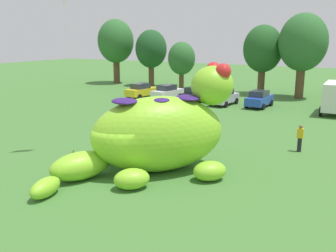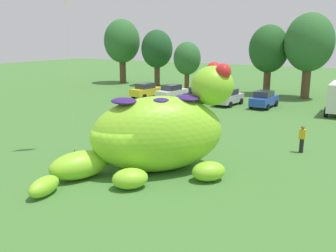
{
  "view_description": "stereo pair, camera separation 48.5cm",
  "coord_description": "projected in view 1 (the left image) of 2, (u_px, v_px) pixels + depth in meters",
  "views": [
    {
      "loc": [
        11.14,
        -14.41,
        7.01
      ],
      "look_at": [
        1.19,
        3.0,
        2.24
      ],
      "focal_mm": 40.08,
      "sensor_mm": 36.0,
      "label": 1
    },
    {
      "loc": [
        11.55,
        -14.16,
        7.01
      ],
      "look_at": [
        1.19,
        3.0,
        2.24
      ],
      "focal_mm": 40.08,
      "sensor_mm": 36.0,
      "label": 2
    }
  ],
  "objects": [
    {
      "name": "ground_plane",
      "position": [
        119.0,
        178.0,
        19.17
      ],
      "size": [
        160.0,
        160.0,
        0.0
      ],
      "primitive_type": "plane",
      "color": "#427533"
    },
    {
      "name": "giant_inflatable_creature",
      "position": [
        158.0,
        133.0,
        19.78
      ],
      "size": [
        8.1,
        10.5,
        5.68
      ],
      "color": "#8CD12D",
      "rests_on": "ground"
    },
    {
      "name": "car_yellow",
      "position": [
        141.0,
        90.0,
        44.17
      ],
      "size": [
        2.4,
        4.31,
        1.72
      ],
      "color": "yellow",
      "rests_on": "ground"
    },
    {
      "name": "car_white",
      "position": [
        167.0,
        92.0,
        42.88
      ],
      "size": [
        2.42,
        4.32,
        1.72
      ],
      "color": "white",
      "rests_on": "ground"
    },
    {
      "name": "car_black",
      "position": [
        195.0,
        95.0,
        40.92
      ],
      "size": [
        2.29,
        4.27,
        1.72
      ],
      "color": "black",
      "rests_on": "ground"
    },
    {
      "name": "car_silver",
      "position": [
        224.0,
        97.0,
        39.46
      ],
      "size": [
        2.19,
        4.22,
        1.72
      ],
      "color": "#B7BABF",
      "rests_on": "ground"
    },
    {
      "name": "car_blue",
      "position": [
        259.0,
        99.0,
        38.21
      ],
      "size": [
        2.1,
        4.18,
        1.72
      ],
      "color": "#2347B7",
      "rests_on": "ground"
    },
    {
      "name": "tree_far_left",
      "position": [
        116.0,
        42.0,
        56.89
      ],
      "size": [
        5.45,
        5.45,
        9.67
      ],
      "color": "brown",
      "rests_on": "ground"
    },
    {
      "name": "tree_left",
      "position": [
        151.0,
        49.0,
        54.15
      ],
      "size": [
        4.53,
        4.53,
        8.05
      ],
      "color": "brown",
      "rests_on": "ground"
    },
    {
      "name": "tree_mid_left",
      "position": [
        182.0,
        59.0,
        49.69
      ],
      "size": [
        3.62,
        3.62,
        6.42
      ],
      "color": "brown",
      "rests_on": "ground"
    },
    {
      "name": "tree_centre_left",
      "position": [
        263.0,
        49.0,
        45.73
      ],
      "size": [
        4.78,
        4.78,
        8.48
      ],
      "color": "brown",
      "rests_on": "ground"
    },
    {
      "name": "tree_centre",
      "position": [
        303.0,
        43.0,
        42.69
      ],
      "size": [
        5.47,
        5.47,
        9.7
      ],
      "color": "brown",
      "rests_on": "ground"
    },
    {
      "name": "spectator_near_inflatable",
      "position": [
        300.0,
        138.0,
        23.34
      ],
      "size": [
        0.38,
        0.26,
        1.71
      ],
      "color": "black",
      "rests_on": "ground"
    },
    {
      "name": "spectator_mid_field",
      "position": [
        159.0,
        113.0,
        31.25
      ],
      "size": [
        0.38,
        0.26,
        1.71
      ],
      "color": "#726656",
      "rests_on": "ground"
    }
  ]
}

